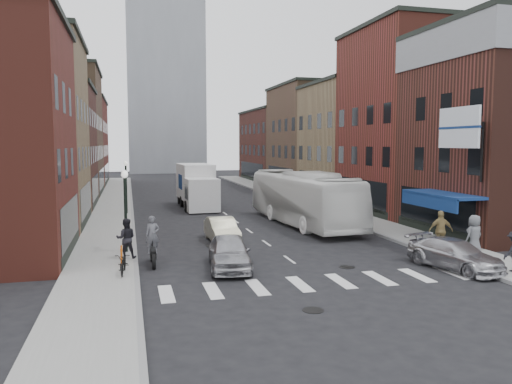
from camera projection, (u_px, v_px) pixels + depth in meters
ground at (296, 265)px, 22.39m from camera, size 160.00×160.00×0.00m
sidewalk_left at (113, 208)px, 41.48m from camera, size 3.00×74.00×0.15m
sidewalk_right at (306, 202)px, 45.70m from camera, size 3.00×74.00×0.15m
curb_left at (132, 208)px, 41.86m from camera, size 0.20×74.00×0.16m
curb_right at (290, 203)px, 45.33m from camera, size 0.20×74.00×0.16m
crosswalk_stripes at (322, 283)px, 19.50m from camera, size 12.00×2.20×0.01m
bldg_left_mid_a at (1, 132)px, 31.57m from camera, size 10.30×10.20×12.30m
bldg_left_mid_b at (31, 147)px, 41.31m from camera, size 10.30×10.20×10.30m
bldg_left_far_a at (50, 132)px, 51.77m from camera, size 10.30×12.20×13.30m
bldg_left_far_b at (66, 142)px, 65.36m from camera, size 10.30×16.20×11.30m
bldg_right_corner at (510, 131)px, 29.85m from camera, size 10.30×9.20×12.30m
bldg_right_mid_a at (420, 121)px, 38.91m from camera, size 10.30×10.20×14.30m
bldg_right_mid_b at (362, 141)px, 48.69m from camera, size 10.30×10.20×11.30m
bldg_right_far_a at (320, 137)px, 59.25m from camera, size 10.30×12.20×12.30m
bldg_right_far_b at (284, 146)px, 72.84m from camera, size 10.30×16.20×10.30m
awning_blue at (439, 196)px, 26.76m from camera, size 1.80×5.00×0.78m
billboard_sign at (460, 129)px, 24.41m from camera, size 1.52×3.00×3.70m
distant_tower at (164, 41)px, 95.17m from camera, size 14.00×14.00×50.00m
streetlamp_near at (125, 196)px, 24.13m from camera, size 0.32×1.22×4.11m
streetlamp_far at (126, 177)px, 37.62m from camera, size 0.32×1.22×4.11m
bike_rack at (122, 256)px, 21.70m from camera, size 0.08×0.68×0.80m
box_truck at (197, 187)px, 42.11m from camera, size 2.77×8.48×3.66m
motorcycle_rider at (153, 242)px, 22.14m from camera, size 0.61×2.19×2.24m
transit_bus at (303, 198)px, 33.33m from camera, size 3.79×13.02×3.58m
sedan_left_near at (229, 252)px, 21.58m from camera, size 2.26×4.49×1.47m
sedan_left_far at (222, 230)px, 27.54m from camera, size 1.44×4.05×1.33m
curb_car at (455, 254)px, 21.52m from camera, size 2.82×4.77×1.30m
parked_bicycle at (124, 263)px, 20.24m from camera, size 0.70×1.68×0.86m
ped_left_solo at (126, 238)px, 22.92m from camera, size 0.93×0.57×1.85m
ped_right_b at (441, 231)px, 24.59m from camera, size 1.28×0.88×1.98m
ped_right_c at (474, 236)px, 23.28m from camera, size 1.07×0.82×1.96m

